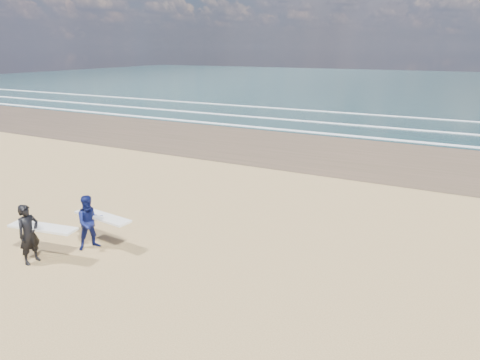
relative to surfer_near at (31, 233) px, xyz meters
The scene contains 2 objects.
surfer_near is the anchor object (origin of this frame).
surfer_far 1.78m from the surfer_near, 60.65° to the left, with size 2.24×1.27×1.81m.
Camera 1 is at (10.09, -8.37, 6.30)m, focal length 32.00 mm.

